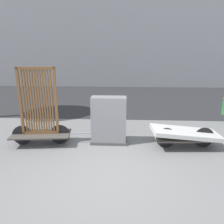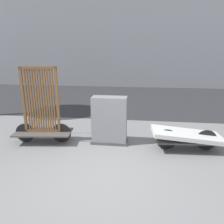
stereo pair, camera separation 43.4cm
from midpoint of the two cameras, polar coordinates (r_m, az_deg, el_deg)
name	(u,v)px [view 2 (the right image)]	position (r m, az deg, el deg)	size (l,w,h in m)	color
ground_plane	(102,177)	(4.85, 0.10, -16.72)	(60.00, 60.00, 0.00)	slate
road_strip	(126,98)	(12.53, 4.79, 3.60)	(56.00, 8.18, 0.01)	#2D2D30
building_facade	(133,11)	(18.59, 6.18, 24.77)	(48.00, 4.00, 11.17)	gray
bike_cart_with_bedframe	(42,117)	(6.52, -15.99, -1.34)	(2.36, 0.93, 2.21)	#4C4742
bike_cart_with_mattress	(187,136)	(6.31, 20.87, -5.93)	(2.47, 0.95, 0.58)	#4C4742
utility_cabinet	(109,122)	(6.27, 1.30, -2.56)	(1.04, 0.48, 1.37)	#4C4C4C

